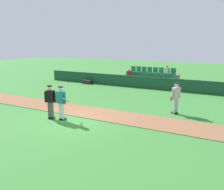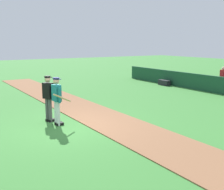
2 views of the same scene
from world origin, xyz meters
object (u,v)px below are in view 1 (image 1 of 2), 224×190
at_px(umpire_home_plate, 50,100).
at_px(equipment_bag, 87,82).
at_px(runner_grey_jersey, 176,97).
at_px(batter_teal_jersey, 61,102).

bearing_deg(umpire_home_plate, equipment_bag, 115.06).
height_order(umpire_home_plate, runner_grey_jersey, same).
bearing_deg(runner_grey_jersey, umpire_home_plate, -143.24).
height_order(batter_teal_jersey, umpire_home_plate, same).
relative_size(batter_teal_jersey, umpire_home_plate, 1.00).
xyz_separation_m(umpire_home_plate, equipment_bag, (-4.72, 10.09, -0.82)).
bearing_deg(umpire_home_plate, batter_teal_jersey, 7.11).
xyz_separation_m(batter_teal_jersey, runner_grey_jersey, (4.71, 3.92, -0.01)).
distance_m(runner_grey_jersey, equipment_bag, 11.80).
xyz_separation_m(umpire_home_plate, runner_grey_jersey, (5.35, 4.00, -0.04)).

